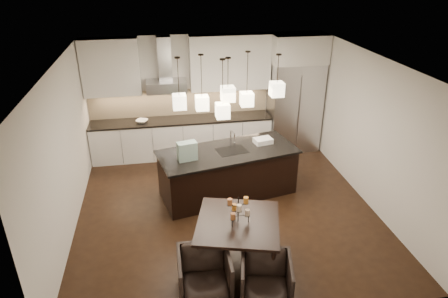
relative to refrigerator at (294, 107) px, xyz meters
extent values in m
cube|color=black|center=(-2.10, -2.38, -1.08)|extent=(5.50, 5.50, 0.02)
cube|color=white|center=(-2.10, -2.38, 1.73)|extent=(5.50, 5.50, 0.02)
cube|color=silver|center=(-2.10, 0.38, 0.32)|extent=(5.50, 0.02, 2.80)
cube|color=silver|center=(-2.10, -5.14, 0.32)|extent=(5.50, 0.02, 2.80)
cube|color=silver|center=(-4.86, -2.38, 0.32)|extent=(0.02, 5.50, 2.80)
cube|color=silver|center=(0.66, -2.38, 0.32)|extent=(0.02, 5.50, 2.80)
cube|color=#B7B7BA|center=(0.00, 0.00, 0.00)|extent=(1.20, 0.72, 2.15)
cube|color=silver|center=(0.00, 0.00, 1.40)|extent=(1.26, 0.72, 0.65)
cube|color=silver|center=(-2.73, 0.05, -0.64)|extent=(4.21, 0.62, 0.88)
cube|color=black|center=(-2.73, 0.05, -0.17)|extent=(4.21, 0.66, 0.04)
cube|color=#C9B692|center=(-2.73, 0.35, 0.16)|extent=(4.21, 0.02, 0.63)
cube|color=silver|center=(-4.20, 0.19, 1.10)|extent=(1.25, 0.35, 1.25)
cube|color=silver|center=(-1.55, 0.19, 1.10)|extent=(1.85, 0.35, 1.25)
cube|color=#B7B7BA|center=(-3.03, 0.10, 0.65)|extent=(0.90, 0.52, 0.24)
cube|color=#B7B7BA|center=(-3.03, 0.21, 1.24)|extent=(0.30, 0.28, 0.96)
imported|color=silver|center=(-3.64, 0.00, -0.12)|extent=(0.34, 0.34, 0.06)
cube|color=black|center=(-1.97, -1.87, -0.62)|extent=(2.75, 1.55, 0.91)
cube|color=black|center=(-1.97, -1.87, -0.14)|extent=(2.85, 1.65, 0.04)
cube|color=#1C513F|center=(-2.78, -2.11, 0.06)|extent=(0.38, 0.26, 0.35)
cube|color=silver|center=(-1.21, -1.64, -0.07)|extent=(0.40, 0.32, 0.10)
cylinder|color=beige|center=(-2.04, -3.90, -0.16)|extent=(0.09, 0.09, 0.10)
cylinder|color=orange|center=(-2.21, -3.73, -0.16)|extent=(0.09, 0.09, 0.10)
cylinder|color=#B16637|center=(-2.27, -3.96, -0.16)|extent=(0.09, 0.09, 0.10)
cylinder|color=orange|center=(-2.05, -3.81, 0.00)|extent=(0.09, 0.09, 0.10)
cylinder|color=#B16637|center=(-2.29, -3.81, 0.00)|extent=(0.09, 0.09, 0.10)
cylinder|color=beige|center=(-2.19, -3.99, 0.00)|extent=(0.09, 0.09, 0.10)
imported|color=black|center=(-2.78, -4.46, -0.73)|extent=(0.74, 0.76, 0.68)
imported|color=black|center=(-1.95, -4.69, -0.75)|extent=(0.84, 0.86, 0.65)
cube|color=#FFF3C7|center=(-2.86, -1.83, 0.92)|extent=(0.24, 0.24, 0.26)
cube|color=#FFF3C7|center=(-2.43, -1.68, 0.82)|extent=(0.24, 0.24, 0.26)
cube|color=#FFF3C7|center=(-2.00, -2.00, 1.07)|extent=(0.24, 0.24, 0.26)
cube|color=#FFF3C7|center=(-1.55, -1.56, 0.81)|extent=(0.24, 0.24, 0.26)
cube|color=#FFF3C7|center=(-1.06, -1.89, 1.08)|extent=(0.24, 0.24, 0.26)
cube|color=#FFF3C7|center=(-2.11, -2.09, 0.79)|extent=(0.24, 0.24, 0.26)
camera|label=1|loc=(-3.23, -8.71, 3.28)|focal=32.00mm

